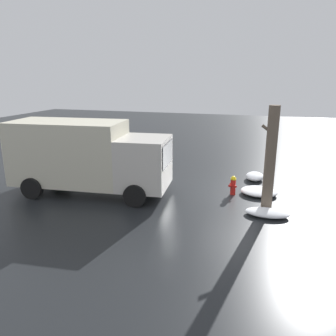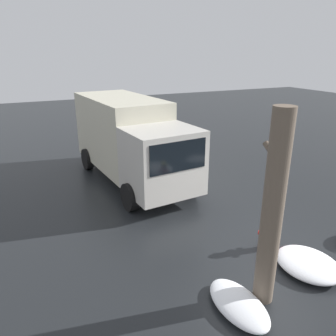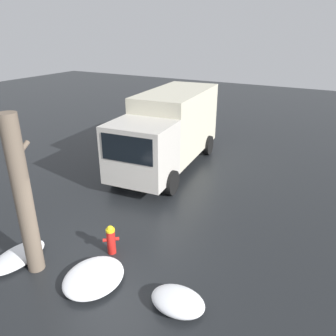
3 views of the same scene
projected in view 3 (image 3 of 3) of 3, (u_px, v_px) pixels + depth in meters
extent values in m
plane|color=black|center=(112.00, 252.00, 8.78)|extent=(60.00, 60.00, 0.00)
cylinder|color=red|center=(111.00, 242.00, 8.65)|extent=(0.23, 0.23, 0.67)
cylinder|color=yellow|center=(110.00, 230.00, 8.50)|extent=(0.24, 0.24, 0.06)
sphere|color=yellow|center=(110.00, 229.00, 8.49)|extent=(0.19, 0.19, 0.19)
cylinder|color=red|center=(111.00, 236.00, 8.76)|extent=(0.15, 0.15, 0.11)
cylinder|color=red|center=(105.00, 240.00, 8.59)|extent=(0.13, 0.13, 0.09)
cylinder|color=red|center=(117.00, 239.00, 8.65)|extent=(0.13, 0.13, 0.09)
cylinder|color=#6B5B4C|center=(23.00, 198.00, 7.44)|extent=(0.40, 0.40, 3.96)
cylinder|color=#6B5B4C|center=(21.00, 150.00, 7.15)|extent=(0.46, 0.11, 0.37)
cube|color=beige|center=(141.00, 152.00, 11.64)|extent=(2.14, 2.42, 2.08)
cube|color=black|center=(127.00, 149.00, 10.65)|extent=(0.20, 1.89, 0.92)
cube|color=beige|center=(177.00, 121.00, 14.35)|extent=(4.95, 2.68, 2.67)
cylinder|color=black|center=(171.00, 183.00, 11.72)|extent=(0.92, 0.36, 0.90)
cylinder|color=black|center=(117.00, 172.00, 12.54)|extent=(0.92, 0.36, 0.90)
cylinder|color=black|center=(208.00, 145.00, 15.46)|extent=(0.92, 0.36, 0.90)
cylinder|color=black|center=(164.00, 139.00, 16.29)|extent=(0.92, 0.36, 0.90)
ellipsoid|color=white|center=(18.00, 257.00, 8.42)|extent=(1.58, 0.86, 0.25)
ellipsoid|color=white|center=(178.00, 301.00, 6.98)|extent=(0.86, 1.21, 0.36)
ellipsoid|color=white|center=(94.00, 277.00, 7.70)|extent=(1.56, 1.33, 0.29)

